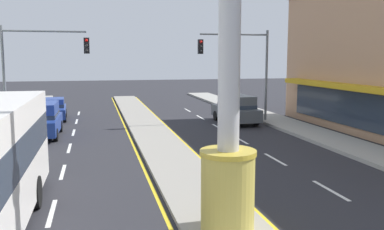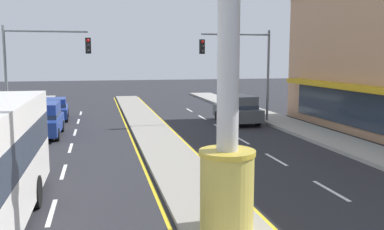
{
  "view_description": "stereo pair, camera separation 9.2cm",
  "coord_description": "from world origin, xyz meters",
  "px_view_note": "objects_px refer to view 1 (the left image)",
  "views": [
    {
      "loc": [
        -3.12,
        -2.82,
        4.4
      ],
      "look_at": [
        -0.16,
        9.86,
        2.6
      ],
      "focal_mm": 38.94,
      "sensor_mm": 36.0,
      "label": 1
    },
    {
      "loc": [
        -3.03,
        -2.84,
        4.4
      ],
      "look_at": [
        -0.16,
        9.86,
        2.6
      ],
      "focal_mm": 38.94,
      "sensor_mm": 36.0,
      "label": 2
    }
  ],
  "objects_px": {
    "district_sign": "(229,71)",
    "traffic_light_right_side": "(242,60)",
    "sedan_mid_left_lane": "(53,109)",
    "suv_far_left_oncoming": "(236,109)",
    "traffic_light_left_side": "(36,60)",
    "suv_near_left_lane": "(41,119)"
  },
  "relations": [
    {
      "from": "district_sign",
      "to": "suv_far_left_oncoming",
      "type": "bearing_deg",
      "value": 70.21
    },
    {
      "from": "traffic_light_left_side",
      "to": "suv_near_left_lane",
      "type": "height_order",
      "value": "traffic_light_left_side"
    },
    {
      "from": "traffic_light_left_side",
      "to": "sedan_mid_left_lane",
      "type": "xyz_separation_m",
      "value": [
        0.28,
        5.32,
        -3.46
      ]
    },
    {
      "from": "sedan_mid_left_lane",
      "to": "suv_far_left_oncoming",
      "type": "bearing_deg",
      "value": -19.64
    },
    {
      "from": "suv_far_left_oncoming",
      "to": "district_sign",
      "type": "bearing_deg",
      "value": -109.79
    },
    {
      "from": "traffic_light_right_side",
      "to": "suv_far_left_oncoming",
      "type": "xyz_separation_m",
      "value": [
        -0.28,
        0.27,
        -3.26
      ]
    },
    {
      "from": "suv_near_left_lane",
      "to": "suv_far_left_oncoming",
      "type": "xyz_separation_m",
      "value": [
        12.18,
        2.16,
        0.0
      ]
    },
    {
      "from": "traffic_light_right_side",
      "to": "sedan_mid_left_lane",
      "type": "xyz_separation_m",
      "value": [
        -12.47,
        4.62,
        -3.46
      ]
    },
    {
      "from": "suv_far_left_oncoming",
      "to": "traffic_light_left_side",
      "type": "bearing_deg",
      "value": -175.55
    },
    {
      "from": "district_sign",
      "to": "traffic_light_right_side",
      "type": "height_order",
      "value": "district_sign"
    },
    {
      "from": "district_sign",
      "to": "suv_near_left_lane",
      "type": "height_order",
      "value": "district_sign"
    },
    {
      "from": "traffic_light_left_side",
      "to": "suv_far_left_oncoming",
      "type": "bearing_deg",
      "value": 4.45
    },
    {
      "from": "district_sign",
      "to": "sedan_mid_left_lane",
      "type": "relative_size",
      "value": 1.79
    },
    {
      "from": "district_sign",
      "to": "suv_far_left_oncoming",
      "type": "relative_size",
      "value": 1.67
    },
    {
      "from": "district_sign",
      "to": "traffic_light_left_side",
      "type": "xyz_separation_m",
      "value": [
        -6.38,
        15.97,
        0.16
      ]
    },
    {
      "from": "district_sign",
      "to": "sedan_mid_left_lane",
      "type": "distance_m",
      "value": 22.39
    },
    {
      "from": "sedan_mid_left_lane",
      "to": "suv_near_left_lane",
      "type": "bearing_deg",
      "value": -89.97
    },
    {
      "from": "district_sign",
      "to": "suv_near_left_lane",
      "type": "bearing_deg",
      "value": 112.39
    },
    {
      "from": "district_sign",
      "to": "sedan_mid_left_lane",
      "type": "bearing_deg",
      "value": 105.97
    },
    {
      "from": "district_sign",
      "to": "suv_near_left_lane",
      "type": "xyz_separation_m",
      "value": [
        -6.09,
        14.78,
        -3.1
      ]
    },
    {
      "from": "district_sign",
      "to": "traffic_light_right_side",
      "type": "bearing_deg",
      "value": 69.07
    },
    {
      "from": "traffic_light_left_side",
      "to": "suv_far_left_oncoming",
      "type": "distance_m",
      "value": 12.93
    }
  ]
}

